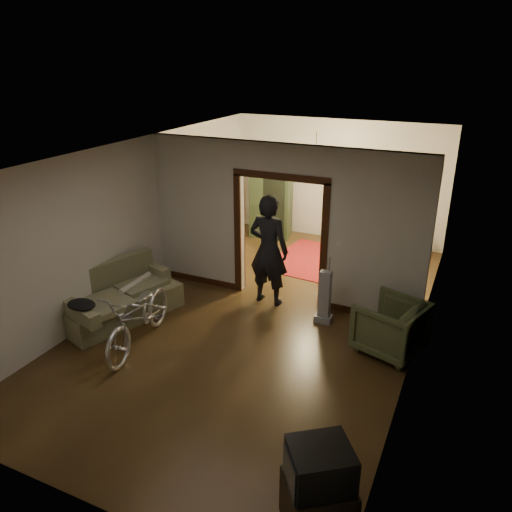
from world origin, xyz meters
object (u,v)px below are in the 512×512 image
Objects in this scene: sofa at (120,293)px; armchair at (390,327)px; bicycle at (139,316)px; locker at (271,199)px; desk at (380,238)px; person at (269,250)px.

sofa is 2.21× the size of armchair.
bicycle is at bearing -16.46° from sofa.
sofa reaches higher than armchair.
desk is (2.65, -0.07, -0.57)m from locker.
locker is 1.85× the size of desk.
locker reaches higher than sofa.
desk is at bearing 72.43° from sofa.
desk is (2.52, 5.28, -0.12)m from bicycle.
locker is (0.70, 4.77, 0.48)m from sofa.
armchair is at bearing 29.00° from sofa.
armchair is (4.30, 0.84, -0.05)m from sofa.
locker is (-1.32, 3.22, -0.05)m from person.
person is (1.19, 2.13, 0.50)m from bicycle.
desk is (3.36, 4.70, -0.08)m from sofa.
bicycle is 1.87× the size of desk.
bicycle is 3.74m from armchair.
desk is (1.33, 3.15, -0.62)m from person.
bicycle is at bearing 63.72° from person.
locker is at bearing 167.83° from desk.
armchair is (3.46, 1.41, -0.09)m from bicycle.
locker is (-0.13, 5.34, 0.44)m from bicycle.
armchair is at bearing -55.54° from locker.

